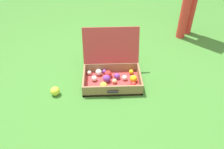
{
  "coord_description": "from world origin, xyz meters",
  "views": [
    {
      "loc": [
        -0.01,
        -1.89,
        1.61
      ],
      "look_at": [
        0.07,
        -0.01,
        0.13
      ],
      "focal_mm": 36.29,
      "sensor_mm": 36.0,
      "label": 1
    }
  ],
  "objects": [
    {
      "name": "ground_plane",
      "position": [
        0.0,
        0.0,
        0.0
      ],
      "size": [
        16.0,
        16.0,
        0.0
      ],
      "primitive_type": "plane",
      "color": "#3D7A2D"
    },
    {
      "name": "stray_ball_on_grass",
      "position": [
        -0.51,
        -0.16,
        0.05
      ],
      "size": [
        0.1,
        0.1,
        0.1
      ],
      "primitive_type": "sphere",
      "color": "#CCDB38",
      "rests_on": "ground"
    },
    {
      "name": "open_suitcase",
      "position": [
        0.07,
        0.06,
        0.11
      ],
      "size": [
        0.62,
        0.55,
        0.52
      ],
      "color": "#B23838",
      "rests_on": "ground"
    }
  ]
}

